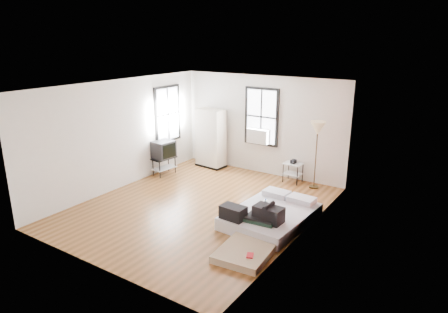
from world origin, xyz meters
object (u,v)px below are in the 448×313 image
Objects in this scene: mattress_main at (270,215)px; wardrobe at (211,138)px; mattress_bare at (254,239)px; floor_lamp at (318,131)px; side_table at (293,167)px; tv_stand at (164,151)px.

mattress_main is 1.19× the size of wardrobe.
floor_lamp reaches higher than mattress_bare.
mattress_main is 2.82m from floor_lamp.
mattress_bare is 3.65m from side_table.
floor_lamp is (-0.14, 3.48, 1.41)m from mattress_bare.
wardrobe is (-3.27, 2.48, 0.70)m from mattress_main.
floor_lamp is at bearing 26.29° from tv_stand.
wardrobe is at bearing -178.49° from side_table.
mattress_bare is 1.00× the size of floor_lamp.
side_table is at bearing 106.83° from mattress_main.
wardrobe is (-3.45, 3.48, 0.77)m from mattress_bare.
tv_stand is at bearing 167.55° from mattress_main.
mattress_main is 4.15m from tv_stand.
wardrobe is at bearing 146.22° from mattress_main.
mattress_main reaches higher than mattress_bare.
tv_stand reaches higher than mattress_bare.
mattress_bare is 1.79× the size of tv_stand.
mattress_bare is 4.96m from wardrobe.
wardrobe reaches higher than mattress_main.
floor_lamp is 1.79× the size of tv_stand.
mattress_bare is at bearing -40.24° from wardrobe.
mattress_main is 4.17m from wardrobe.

